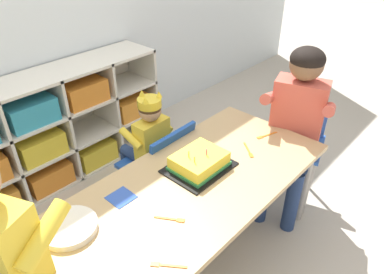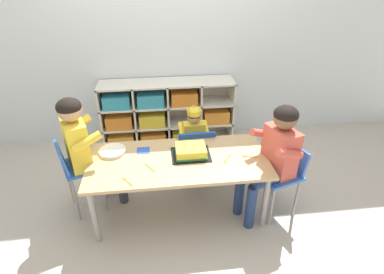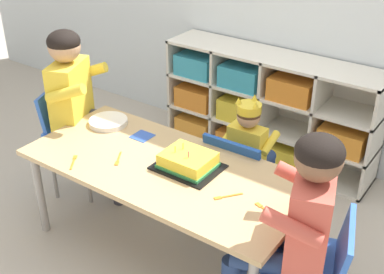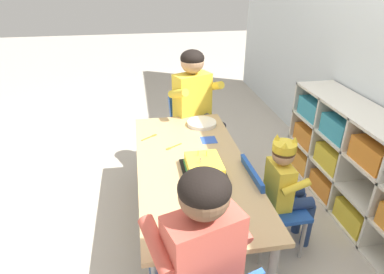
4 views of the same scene
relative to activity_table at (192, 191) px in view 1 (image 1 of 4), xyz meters
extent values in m
plane|color=#BCB2A3|center=(0.00, 0.00, -0.51)|extent=(16.00, 16.00, 0.00)
cube|color=silver|center=(-0.03, 1.39, -0.11)|extent=(1.55, 0.01, 0.78)
cube|color=silver|center=(-0.41, 1.22, -0.11)|extent=(0.02, 0.34, 0.78)
cube|color=silver|center=(-0.03, 1.22, -0.11)|extent=(0.02, 0.34, 0.78)
cube|color=silver|center=(0.35, 1.22, -0.11)|extent=(0.02, 0.34, 0.78)
cube|color=silver|center=(0.74, 1.22, -0.11)|extent=(0.02, 0.34, 0.78)
cube|color=silver|center=(-0.03, 1.22, -0.50)|extent=(1.55, 0.34, 0.02)
cube|color=silver|center=(-0.03, 1.22, -0.24)|extent=(1.55, 0.34, 0.02)
cube|color=silver|center=(-0.03, 1.22, 0.01)|extent=(1.55, 0.34, 0.02)
cube|color=silver|center=(-0.03, 1.22, 0.27)|extent=(1.55, 0.34, 0.02)
cube|color=orange|center=(-0.22, 1.20, -0.41)|extent=(0.30, 0.28, 0.15)
cube|color=yellow|center=(0.16, 1.20, -0.41)|extent=(0.30, 0.28, 0.15)
cube|color=yellow|center=(-0.22, 1.20, -0.15)|extent=(0.30, 0.28, 0.15)
cube|color=orange|center=(0.55, 1.20, -0.15)|extent=(0.30, 0.28, 0.15)
cube|color=teal|center=(-0.22, 1.20, 0.10)|extent=(0.30, 0.28, 0.15)
cube|color=orange|center=(0.16, 1.20, 0.10)|extent=(0.30, 0.28, 0.15)
cube|color=tan|center=(0.00, 0.00, 0.04)|extent=(1.50, 0.69, 0.03)
cylinder|color=#9E9993|center=(0.69, -0.29, -0.24)|extent=(0.05, 0.05, 0.53)
cylinder|color=#9E9993|center=(0.69, 0.29, -0.24)|extent=(0.05, 0.05, 0.53)
cube|color=#1E4CA8|center=(0.20, 0.50, -0.19)|extent=(0.39, 0.34, 0.03)
cube|color=#1E4CA8|center=(0.20, 0.34, -0.03)|extent=(0.35, 0.07, 0.28)
cylinder|color=gray|center=(0.35, 0.64, -0.35)|extent=(0.02, 0.02, 0.30)
cylinder|color=gray|center=(0.04, 0.63, -0.35)|extent=(0.02, 0.02, 0.30)
cylinder|color=gray|center=(0.36, 0.36, -0.35)|extent=(0.02, 0.02, 0.30)
cylinder|color=gray|center=(0.04, 0.36, -0.35)|extent=(0.02, 0.02, 0.30)
cube|color=yellow|center=(0.20, 0.51, -0.03)|extent=(0.21, 0.12, 0.29)
sphere|color=tan|center=(0.20, 0.51, 0.18)|extent=(0.13, 0.13, 0.13)
ellipsoid|color=#472D19|center=(0.20, 0.51, 0.20)|extent=(0.14, 0.14, 0.10)
cylinder|color=yellow|center=(0.20, 0.51, 0.23)|extent=(0.14, 0.14, 0.05)
cone|color=yellow|center=(0.20, 0.57, 0.28)|extent=(0.04, 0.04, 0.04)
cone|color=yellow|center=(0.25, 0.48, 0.28)|extent=(0.04, 0.04, 0.04)
cone|color=yellow|center=(0.15, 0.48, 0.28)|extent=(0.04, 0.04, 0.04)
cylinder|color=navy|center=(0.26, 0.62, -0.15)|extent=(0.07, 0.21, 0.07)
cylinder|color=navy|center=(0.13, 0.61, -0.15)|extent=(0.07, 0.21, 0.07)
cylinder|color=navy|center=(0.26, 0.72, -0.34)|extent=(0.06, 0.06, 0.32)
cylinder|color=navy|center=(0.13, 0.72, -0.34)|extent=(0.06, 0.06, 0.32)
cylinder|color=yellow|center=(0.32, 0.55, 0.03)|extent=(0.05, 0.17, 0.10)
cylinder|color=yellow|center=(0.07, 0.55, 0.03)|extent=(0.05, 0.17, 0.10)
cylinder|color=#33333D|center=(-0.65, 0.11, 0.00)|extent=(0.32, 0.21, 0.10)
cylinder|color=#33333D|center=(-0.72, 0.28, 0.00)|extent=(0.32, 0.21, 0.10)
cylinder|color=#33333D|center=(-0.52, 0.17, -0.27)|extent=(0.08, 0.08, 0.47)
cylinder|color=#33333D|center=(-0.58, 0.34, -0.27)|extent=(0.08, 0.08, 0.47)
cylinder|color=yellow|center=(-0.71, 0.01, 0.27)|extent=(0.25, 0.15, 0.14)
cube|color=blue|center=(0.83, -0.10, -0.09)|extent=(0.42, 0.45, 0.03)
cube|color=blue|center=(0.98, -0.05, 0.04)|extent=(0.15, 0.34, 0.22)
cylinder|color=gray|center=(0.66, 0.01, -0.30)|extent=(0.02, 0.02, 0.41)
cylinder|color=gray|center=(0.76, -0.28, -0.30)|extent=(0.02, 0.02, 0.41)
cylinder|color=gray|center=(0.91, 0.09, -0.30)|extent=(0.02, 0.02, 0.41)
cylinder|color=gray|center=(1.01, -0.20, -0.30)|extent=(0.02, 0.02, 0.41)
cube|color=#D15647|center=(0.83, -0.10, 0.13)|extent=(0.24, 0.33, 0.42)
sphere|color=brown|center=(0.83, -0.10, 0.44)|extent=(0.19, 0.19, 0.19)
ellipsoid|color=black|center=(0.83, -0.10, 0.47)|extent=(0.19, 0.19, 0.14)
cylinder|color=navy|center=(0.66, -0.06, -0.05)|extent=(0.32, 0.19, 0.10)
cylinder|color=navy|center=(0.72, -0.23, -0.05)|extent=(0.32, 0.19, 0.10)
cylinder|color=navy|center=(0.52, -0.10, -0.29)|extent=(0.08, 0.08, 0.43)
cylinder|color=navy|center=(0.58, -0.27, -0.29)|extent=(0.08, 0.08, 0.43)
cylinder|color=#D15647|center=(0.73, 0.05, 0.22)|extent=(0.26, 0.14, 0.14)
cylinder|color=#D15647|center=(0.83, -0.28, 0.22)|extent=(0.26, 0.14, 0.14)
cube|color=black|center=(0.11, 0.05, 0.06)|extent=(0.33, 0.26, 0.01)
cube|color=yellow|center=(0.11, 0.05, 0.10)|extent=(0.25, 0.20, 0.08)
cube|color=#338E4C|center=(0.11, 0.05, 0.07)|extent=(0.26, 0.22, 0.02)
cylinder|color=#E54C66|center=(0.13, 0.02, 0.15)|extent=(0.01, 0.01, 0.04)
cylinder|color=#EFCC4C|center=(0.05, 0.03, 0.15)|extent=(0.01, 0.01, 0.04)
cylinder|color=#EFCC4C|center=(0.06, 0.08, 0.15)|extent=(0.01, 0.01, 0.04)
cylinder|color=white|center=(-0.55, 0.17, 0.07)|extent=(0.23, 0.23, 0.03)
cube|color=#3356B7|center=(-0.29, 0.17, 0.05)|extent=(0.11, 0.11, 0.00)
cube|color=orange|center=(0.63, -0.04, 0.05)|extent=(0.10, 0.04, 0.00)
cube|color=orange|center=(0.56, -0.02, 0.05)|extent=(0.04, 0.03, 0.00)
cube|color=orange|center=(-0.39, -0.27, 0.05)|extent=(0.07, 0.09, 0.00)
cube|color=orange|center=(-0.43, -0.21, 0.05)|extent=(0.04, 0.04, 0.00)
cube|color=orange|center=(-0.25, -0.07, 0.05)|extent=(0.06, 0.09, 0.00)
cube|color=orange|center=(-0.21, -0.13, 0.05)|extent=(0.04, 0.04, 0.00)
cube|color=orange|center=(0.42, -0.03, 0.05)|extent=(0.07, 0.09, 0.00)
cube|color=orange|center=(0.38, -0.08, 0.05)|extent=(0.04, 0.04, 0.00)
camera|label=1|loc=(-0.97, -0.88, 1.16)|focal=33.11mm
camera|label=2|loc=(-0.14, -2.15, 1.54)|focal=29.25mm
camera|label=3|loc=(1.38, -1.71, 1.45)|focal=47.25mm
camera|label=4|loc=(1.76, -0.30, 1.16)|focal=30.87mm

